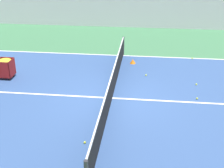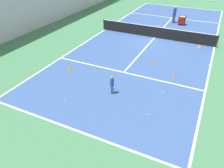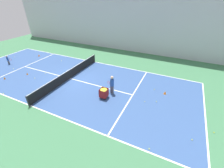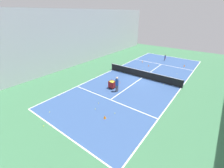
% 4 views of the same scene
% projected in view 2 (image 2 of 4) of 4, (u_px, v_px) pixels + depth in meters
% --- Properties ---
extents(ground_plane, '(40.30, 40.30, 0.00)m').
position_uv_depth(ground_plane, '(155.00, 38.00, 18.71)').
color(ground_plane, '#3D754C').
extents(court_playing_area, '(9.59, 24.59, 0.00)m').
position_uv_depth(court_playing_area, '(155.00, 38.00, 18.71)').
color(court_playing_area, '#335189').
rests_on(court_playing_area, ground).
extents(line_baseline_near, '(9.59, 0.10, 0.00)m').
position_uv_depth(line_baseline_near, '(73.00, 129.00, 9.35)').
color(line_baseline_near, white).
rests_on(line_baseline_near, ground).
extents(line_baseline_far, '(9.59, 0.10, 0.00)m').
position_uv_depth(line_baseline_far, '(182.00, 7.00, 28.07)').
color(line_baseline_far, white).
rests_on(line_baseline_far, ground).
extents(line_sideline_left, '(0.10, 24.59, 0.00)m').
position_uv_depth(line_sideline_left, '(105.00, 30.00, 20.46)').
color(line_sideline_left, white).
rests_on(line_sideline_left, ground).
extents(line_sideline_right, '(0.10, 24.59, 0.00)m').
position_uv_depth(line_sideline_right, '(214.00, 47.00, 16.96)').
color(line_sideline_right, white).
rests_on(line_sideline_right, ground).
extents(line_service_near, '(9.59, 0.10, 0.00)m').
position_uv_depth(line_service_near, '(124.00, 72.00, 13.56)').
color(line_service_near, white).
rests_on(line_service_near, ground).
extents(line_service_far, '(9.59, 0.10, 0.00)m').
position_uv_depth(line_service_far, '(172.00, 18.00, 23.86)').
color(line_service_far, white).
rests_on(line_service_far, ground).
extents(line_centre_service, '(0.10, 13.52, 0.00)m').
position_uv_depth(line_centre_service, '(155.00, 38.00, 18.71)').
color(line_centre_service, white).
rests_on(line_centre_service, ground).
extents(tennis_net, '(9.89, 0.10, 0.97)m').
position_uv_depth(tennis_net, '(155.00, 32.00, 18.44)').
color(tennis_net, '#2D2D33').
rests_on(tennis_net, ground).
extents(player_near_baseline, '(0.40, 0.50, 1.06)m').
position_uv_depth(player_near_baseline, '(112.00, 83.00, 11.34)').
color(player_near_baseline, '#4C4C56').
rests_on(player_near_baseline, ground).
extents(coach_at_net, '(0.42, 0.70, 1.68)m').
position_uv_depth(coach_at_net, '(174.00, 13.00, 21.83)').
color(coach_at_net, '#4C4C56').
rests_on(coach_at_net, ground).
extents(ball_cart, '(0.63, 0.61, 0.85)m').
position_uv_depth(ball_cart, '(182.00, 19.00, 21.45)').
color(ball_cart, maroon).
rests_on(ball_cart, ground).
extents(training_cone_0, '(0.17, 0.17, 0.23)m').
position_uv_depth(training_cone_0, '(153.00, 61.00, 14.59)').
color(training_cone_0, orange).
rests_on(training_cone_0, ground).
extents(training_cone_1, '(0.24, 0.24, 0.27)m').
position_uv_depth(training_cone_1, '(70.00, 68.00, 13.75)').
color(training_cone_1, orange).
rests_on(training_cone_1, ground).
extents(training_cone_2, '(0.27, 0.27, 0.21)m').
position_uv_depth(training_cone_2, '(200.00, 46.00, 16.86)').
color(training_cone_2, orange).
rests_on(training_cone_2, ground).
extents(training_cone_3, '(0.23, 0.23, 0.28)m').
position_uv_depth(training_cone_3, '(166.00, 10.00, 26.16)').
color(training_cone_3, orange).
rests_on(training_cone_3, ground).
extents(training_cone_4, '(0.17, 0.17, 0.28)m').
position_uv_depth(training_cone_4, '(175.00, 75.00, 13.04)').
color(training_cone_4, orange).
rests_on(training_cone_4, ground).
extents(tennis_ball_0, '(0.07, 0.07, 0.07)m').
position_uv_depth(tennis_ball_0, '(125.00, 31.00, 20.10)').
color(tennis_ball_0, yellow).
rests_on(tennis_ball_0, ground).
extents(tennis_ball_1, '(0.07, 0.07, 0.07)m').
position_uv_depth(tennis_ball_1, '(161.00, 13.00, 25.58)').
color(tennis_ball_1, yellow).
rests_on(tennis_ball_1, ground).
extents(tennis_ball_2, '(0.07, 0.07, 0.07)m').
position_uv_depth(tennis_ball_2, '(149.00, 115.00, 10.11)').
color(tennis_ball_2, yellow).
rests_on(tennis_ball_2, ground).
extents(tennis_ball_3, '(0.07, 0.07, 0.07)m').
position_uv_depth(tennis_ball_3, '(196.00, 7.00, 27.74)').
color(tennis_ball_3, yellow).
rests_on(tennis_ball_3, ground).
extents(tennis_ball_4, '(0.07, 0.07, 0.07)m').
position_uv_depth(tennis_ball_4, '(136.00, 80.00, 12.72)').
color(tennis_ball_4, yellow).
rests_on(tennis_ball_4, ground).
extents(tennis_ball_5, '(0.07, 0.07, 0.07)m').
position_uv_depth(tennis_ball_5, '(146.00, 51.00, 16.21)').
color(tennis_ball_5, yellow).
rests_on(tennis_ball_5, ground).
extents(tennis_ball_6, '(0.07, 0.07, 0.07)m').
position_uv_depth(tennis_ball_6, '(163.00, 92.00, 11.67)').
color(tennis_ball_6, yellow).
rests_on(tennis_ball_6, ground).
extents(tennis_ball_7, '(0.07, 0.07, 0.07)m').
position_uv_depth(tennis_ball_7, '(57.00, 60.00, 14.99)').
color(tennis_ball_7, yellow).
rests_on(tennis_ball_7, ground).
extents(tennis_ball_8, '(0.07, 0.07, 0.07)m').
position_uv_depth(tennis_ball_8, '(179.00, 15.00, 24.56)').
color(tennis_ball_8, yellow).
rests_on(tennis_ball_8, ground).
extents(tennis_ball_9, '(0.07, 0.07, 0.07)m').
position_uv_depth(tennis_ball_9, '(219.00, 17.00, 24.09)').
color(tennis_ball_9, yellow).
rests_on(tennis_ball_9, ground).
extents(tennis_ball_10, '(0.07, 0.07, 0.07)m').
position_uv_depth(tennis_ball_10, '(177.00, 13.00, 25.36)').
color(tennis_ball_10, yellow).
rests_on(tennis_ball_10, ground).
extents(tennis_ball_11, '(0.07, 0.07, 0.07)m').
position_uv_depth(tennis_ball_11, '(205.00, 11.00, 26.36)').
color(tennis_ball_11, yellow).
rests_on(tennis_ball_11, ground).
extents(tennis_ball_12, '(0.07, 0.07, 0.07)m').
position_uv_depth(tennis_ball_12, '(179.00, 47.00, 16.93)').
color(tennis_ball_12, yellow).
rests_on(tennis_ball_12, ground).
extents(tennis_ball_13, '(0.07, 0.07, 0.07)m').
position_uv_depth(tennis_ball_13, '(209.00, 65.00, 14.34)').
color(tennis_ball_13, yellow).
rests_on(tennis_ball_13, ground).
extents(tennis_ball_14, '(0.07, 0.07, 0.07)m').
position_uv_depth(tennis_ball_14, '(142.00, 5.00, 28.61)').
color(tennis_ball_14, yellow).
rests_on(tennis_ball_14, ground).
extents(tennis_ball_15, '(0.07, 0.07, 0.07)m').
position_uv_depth(tennis_ball_15, '(100.00, 47.00, 16.84)').
color(tennis_ball_15, yellow).
rests_on(tennis_ball_15, ground).
extents(tennis_ball_16, '(0.07, 0.07, 0.07)m').
position_uv_depth(tennis_ball_16, '(163.00, 55.00, 15.64)').
color(tennis_ball_16, yellow).
rests_on(tennis_ball_16, ground).
extents(tennis_ball_17, '(0.07, 0.07, 0.07)m').
position_uv_depth(tennis_ball_17, '(65.00, 100.00, 11.07)').
color(tennis_ball_17, yellow).
rests_on(tennis_ball_17, ground).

